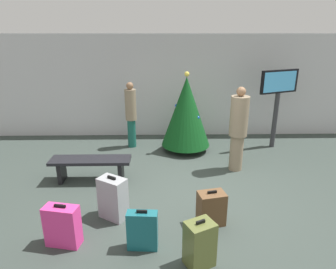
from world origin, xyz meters
TOP-DOWN VIEW (x-y plane):
  - ground_plane at (0.00, 0.00)m, footprint 16.00×16.00m
  - back_wall at (0.00, 3.69)m, footprint 16.00×0.20m
  - holiday_tree at (0.05, 2.40)m, footprint 1.21×1.21m
  - flight_info_kiosk at (2.35, 2.60)m, footprint 1.04×0.49m
  - waiting_bench at (-1.97, 0.80)m, footprint 1.58×0.44m
  - traveller_0 at (-1.33, 2.69)m, footprint 0.34×0.34m
  - traveller_1 at (1.06, 1.27)m, footprint 0.54×0.54m
  - suitcase_0 at (-0.07, -1.54)m, footprint 0.44×0.41m
  - suitcase_1 at (-1.33, -0.47)m, footprint 0.51×0.45m
  - suitcase_2 at (0.22, -0.67)m, footprint 0.46×0.36m
  - suitcase_3 at (-1.94, -1.12)m, footprint 0.51×0.31m
  - suitcase_4 at (-0.82, -1.22)m, footprint 0.43×0.20m

SIDE VIEW (x-z plane):
  - ground_plane at x=0.00m, z-range 0.00..0.00m
  - suitcase_2 at x=0.22m, z-range -0.02..0.55m
  - suitcase_4 at x=-0.82m, z-range -0.02..0.59m
  - suitcase_3 at x=-1.94m, z-range -0.02..0.62m
  - suitcase_0 at x=-0.07m, z-range -0.02..0.64m
  - suitcase_1 at x=-1.33m, z-range -0.02..0.71m
  - waiting_bench at x=-1.97m, z-range 0.12..0.60m
  - traveller_0 at x=-1.33m, z-range 0.06..1.75m
  - traveller_1 at x=1.06m, z-range 0.05..1.86m
  - holiday_tree at x=0.05m, z-range 0.02..2.00m
  - back_wall at x=0.00m, z-range 0.00..2.82m
  - flight_info_kiosk at x=2.35m, z-range 0.44..2.43m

